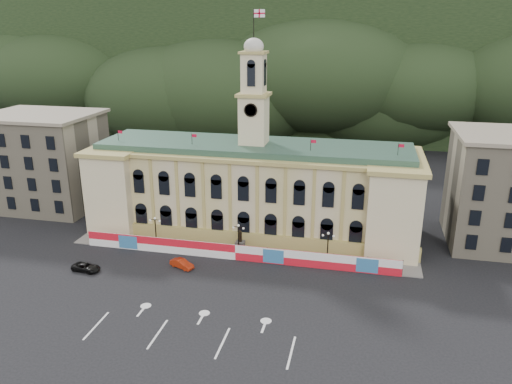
% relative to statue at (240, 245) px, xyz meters
% --- Properties ---
extents(ground, '(260.00, 260.00, 0.00)m').
position_rel_statue_xyz_m(ground, '(0.00, -18.00, -1.19)').
color(ground, black).
rests_on(ground, ground).
extents(lane_markings, '(26.00, 10.00, 0.02)m').
position_rel_statue_xyz_m(lane_markings, '(0.00, -23.00, -1.18)').
color(lane_markings, white).
rests_on(lane_markings, ground).
extents(hill_ridge, '(230.00, 80.00, 64.00)m').
position_rel_statue_xyz_m(hill_ridge, '(0.03, 103.99, 18.30)').
color(hill_ridge, black).
rests_on(hill_ridge, ground).
extents(city_hall, '(56.20, 17.60, 37.10)m').
position_rel_statue_xyz_m(city_hall, '(0.00, 9.63, 6.66)').
color(city_hall, beige).
rests_on(city_hall, ground).
extents(side_building_left, '(21.00, 17.00, 18.60)m').
position_rel_statue_xyz_m(side_building_left, '(-43.00, 12.93, 8.14)').
color(side_building_left, tan).
rests_on(side_building_left, ground).
extents(hoarding_fence, '(50.00, 0.44, 2.50)m').
position_rel_statue_xyz_m(hoarding_fence, '(0.06, -2.93, 0.06)').
color(hoarding_fence, red).
rests_on(hoarding_fence, ground).
extents(pavement, '(56.00, 5.50, 0.16)m').
position_rel_statue_xyz_m(pavement, '(0.00, -0.25, -1.11)').
color(pavement, slate).
rests_on(pavement, ground).
extents(statue, '(1.40, 1.40, 3.72)m').
position_rel_statue_xyz_m(statue, '(0.00, 0.00, 0.00)').
color(statue, '#595651').
rests_on(statue, ground).
extents(lamp_left, '(1.96, 0.44, 5.15)m').
position_rel_statue_xyz_m(lamp_left, '(-14.00, -1.00, 1.89)').
color(lamp_left, black).
rests_on(lamp_left, ground).
extents(lamp_center, '(1.96, 0.44, 5.15)m').
position_rel_statue_xyz_m(lamp_center, '(0.00, -1.00, 1.89)').
color(lamp_center, black).
rests_on(lamp_center, ground).
extents(lamp_right, '(1.96, 0.44, 5.15)m').
position_rel_statue_xyz_m(lamp_right, '(14.00, -1.00, 1.89)').
color(lamp_right, black).
rests_on(lamp_right, ground).
extents(red_sedan, '(4.13, 4.86, 1.28)m').
position_rel_statue_xyz_m(red_sedan, '(-7.20, -7.34, -0.54)').
color(red_sedan, '#A4240B').
rests_on(red_sedan, ground).
extents(black_suv, '(2.87, 4.73, 1.20)m').
position_rel_statue_xyz_m(black_suv, '(-20.71, -11.41, -0.59)').
color(black_suv, black).
rests_on(black_suv, ground).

